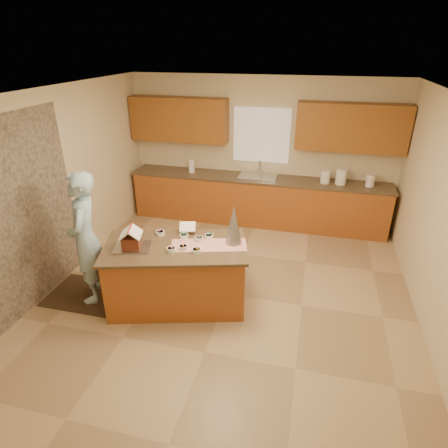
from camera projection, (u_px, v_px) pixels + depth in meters
The scene contains 28 objects.
floor at pixel (227, 294), 5.34m from camera, with size 5.50×5.50×0.00m, color tan.
ceiling at pixel (228, 94), 4.16m from camera, with size 5.50×5.50×0.00m, color silver.
wall_back at pixel (261, 151), 7.15m from camera, with size 5.50×5.50×0.00m, color beige.
wall_front at pixel (127, 376), 2.35m from camera, with size 5.50×5.50×0.00m, color beige.
wall_left at pixel (54, 190), 5.29m from camera, with size 5.50×5.50×0.00m, color beige.
wall_right at pixel (446, 228), 4.21m from camera, with size 5.50×5.50×0.00m, color beige.
stone_accent at pixel (16, 220), 4.63m from camera, with size 2.50×2.50×0.00m, color gray.
window_curtain at pixel (262, 135), 7.00m from camera, with size 1.05×0.03×1.00m, color white.
back_counter_base at pixel (257, 201), 7.29m from camera, with size 4.80×0.60×0.88m, color #A55722.
back_counter_top at pixel (258, 179), 7.09m from camera, with size 4.85×0.63×0.04m, color brown.
upper_cabinet_left at pixel (179, 119), 7.09m from camera, with size 1.85×0.35×0.80m, color brown.
upper_cabinet_right at pixel (351, 127), 6.42m from camera, with size 1.85×0.35×0.80m, color brown.
sink at pixel (258, 179), 7.09m from camera, with size 0.70×0.45×0.12m, color silver.
faucet at pixel (260, 167), 7.17m from camera, with size 0.03×0.03×0.28m, color silver.
island_base at pixel (177, 276), 5.00m from camera, with size 1.73×0.86×0.84m, color #A55722.
island_top at pixel (175, 247), 4.81m from camera, with size 1.80×0.94×0.04m, color brown.
table_runner at pixel (209, 245), 4.81m from camera, with size 0.96×0.35×0.01m, color #AE160C.
baking_tray at pixel (132, 248), 4.73m from camera, with size 0.44×0.33×0.02m, color silver.
cookbook at pixel (187, 227), 5.09m from camera, with size 0.21×0.02×0.17m, color white.
tinsel_tree at pixel (234, 225), 4.75m from camera, with size 0.21×0.21×0.53m, color #B1B1BE.
rug at pixel (93, 295), 5.32m from camera, with size 1.22×0.80×0.01m, color black.
boy at pixel (86, 239), 4.91m from camera, with size 0.66×0.43×1.80m, color #99BFD9.
canister_a at pixel (325, 177), 6.77m from camera, with size 0.17×0.17×0.23m, color white.
canister_b at pixel (341, 177), 6.70m from camera, with size 0.19×0.19×0.27m, color white.
canister_c at pixel (370, 181), 6.61m from camera, with size 0.15×0.15×0.21m, color white.
paper_towel at pixel (191, 166), 7.30m from camera, with size 0.12×0.12×0.25m, color white.
gingerbread_house at pixel (131, 240), 4.69m from camera, with size 0.32×0.33×0.27m.
candy_bowls at pixel (186, 242), 4.84m from camera, with size 0.78×0.56×0.05m.
Camera 1 is at (0.99, -4.25, 3.23)m, focal length 30.32 mm.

